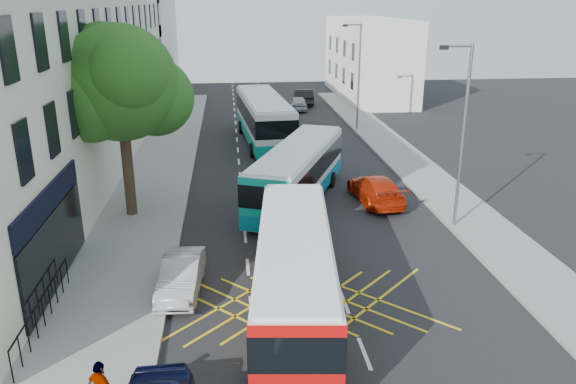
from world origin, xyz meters
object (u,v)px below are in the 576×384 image
object	(u,v)px
lamp_near	(462,128)
bus_far	(264,118)
distant_car_dark	(304,97)
lamp_far	(358,72)
bus_near	(295,272)
distant_car_grey	(274,109)
parked_car_silver	(181,275)
street_tree	(119,84)
red_hatchback	(376,189)
bus_mid	(298,173)
distant_car_silver	(298,103)

from	to	relation	value
lamp_near	bus_far	xyz separation A→B (m)	(-7.44, 17.01, -2.86)
lamp_near	distant_car_dark	world-z (taller)	lamp_near
lamp_far	distant_car_dark	world-z (taller)	lamp_far
bus_near	distant_car_grey	world-z (taller)	bus_near
parked_car_silver	bus_near	bearing A→B (deg)	-21.77
street_tree	bus_far	size ratio (longest dim) A/B	0.73
lamp_near	red_hatchback	world-z (taller)	lamp_near
bus_mid	distant_car_dark	xyz separation A→B (m)	(4.04, 27.86, -0.78)
street_tree	bus_mid	xyz separation A→B (m)	(8.14, 1.24, -4.75)
bus_far	distant_car_silver	distance (m)	12.83
bus_mid	red_hatchback	size ratio (longest dim) A/B	2.21
bus_near	distant_car_silver	size ratio (longest dim) A/B	2.68
street_tree	bus_mid	distance (m)	9.51
bus_far	parked_car_silver	world-z (taller)	bus_far
bus_far	distant_car_dark	distance (m)	15.87
parked_car_silver	bus_mid	bearing A→B (deg)	63.73
distant_car_grey	distant_car_silver	bearing A→B (deg)	44.45
lamp_far	red_hatchback	bearing A→B (deg)	-99.10
bus_far	distant_car_silver	size ratio (longest dim) A/B	3.11
red_hatchback	distant_car_dark	world-z (taller)	distant_car_dark
street_tree	bus_far	distance (m)	16.45
lamp_far	bus_mid	bearing A→B (deg)	-112.58
bus_near	parked_car_silver	bearing A→B (deg)	160.11
red_hatchback	distant_car_grey	distance (m)	22.79
distant_car_dark	bus_near	bearing A→B (deg)	84.21
lamp_near	distant_car_dark	size ratio (longest dim) A/B	1.75
bus_mid	distant_car_silver	distance (m)	25.15
bus_near	bus_far	bearing A→B (deg)	94.80
lamp_far	distant_car_grey	world-z (taller)	lamp_far
parked_car_silver	distant_car_grey	xyz separation A→B (m)	(5.88, 30.96, 0.04)
bus_near	distant_car_dark	bearing A→B (deg)	88.09
distant_car_grey	bus_near	bearing A→B (deg)	-98.44
lamp_far	distant_car_silver	distance (m)	10.55
bus_far	distant_car_grey	bearing A→B (deg)	76.31
bus_near	bus_far	distance (m)	23.54
bus_near	parked_car_silver	size ratio (longest dim) A/B	2.72
lamp_far	distant_car_grey	bearing A→B (deg)	133.18
lamp_near	red_hatchback	xyz separation A→B (m)	(-2.60, 3.75, -3.93)
distant_car_dark	lamp_far	bearing A→B (deg)	104.10
lamp_far	distant_car_dark	xyz separation A→B (m)	(-2.53, 12.07, -3.86)
lamp_far	bus_near	world-z (taller)	lamp_far
red_hatchback	distant_car_grey	size ratio (longest dim) A/B	0.99
distant_car_dark	bus_mid	bearing A→B (deg)	84.00
street_tree	red_hatchback	distance (m)	13.36
lamp_near	lamp_far	bearing A→B (deg)	90.00
distant_car_grey	distant_car_dark	size ratio (longest dim) A/B	1.05
parked_car_silver	distant_car_silver	xyz separation A→B (m)	(8.34, 33.81, 0.03)
lamp_near	red_hatchback	size ratio (longest dim) A/B	1.68
lamp_near	lamp_far	xyz separation A→B (m)	(0.00, 20.00, 0.00)
parked_car_silver	bus_far	bearing A→B (deg)	82.87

